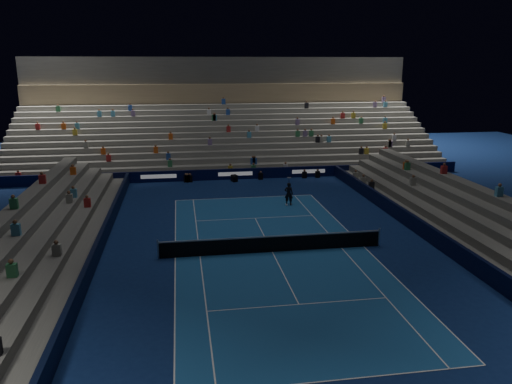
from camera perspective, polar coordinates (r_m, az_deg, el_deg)
The scene contains 11 objects.
ground at distance 28.24m, azimuth 1.90°, elevation -6.99°, with size 90.00×90.00×0.00m, color #0D2053.
court_surface at distance 28.23m, azimuth 1.90°, elevation -6.98°, with size 10.97×23.77×0.01m, color #1A5193.
sponsor_barrier_far at distance 45.64m, azimuth -2.43°, elevation 2.11°, with size 44.00×0.25×1.00m, color black.
sponsor_barrier_east at distance 31.27m, azimuth 19.71°, elevation -4.72°, with size 0.25×37.00×1.00m, color black.
sponsor_barrier_west at distance 28.01m, azimuth -18.13°, elevation -6.84°, with size 0.25×37.00×1.00m, color black.
grandstand_main at distance 54.35m, azimuth -3.61°, elevation 7.20°, with size 44.00×15.20×11.20m.
grandstand_east at distance 32.92m, azimuth 25.10°, elevation -3.54°, with size 5.00×37.00×2.50m.
grandstand_west at distance 28.65m, azimuth -25.08°, elevation -6.14°, with size 5.00×37.00×2.50m.
tennis_net at distance 28.05m, azimuth 1.91°, elevation -6.03°, with size 12.90×0.10×1.10m.
tennis_player at distance 37.21m, azimuth 3.83°, elevation -0.21°, with size 0.64×0.42×1.77m, color black.
broadcast_camera at distance 44.78m, azimuth -2.54°, elevation 1.62°, with size 0.63×0.99×0.61m.
Camera 1 is at (-4.98, -25.76, 10.42)m, focal length 34.39 mm.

